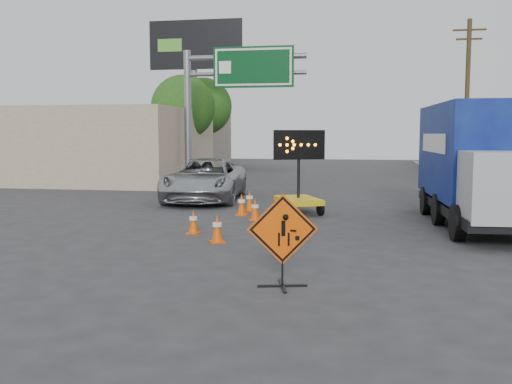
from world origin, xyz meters
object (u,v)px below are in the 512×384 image
(construction_sign, at_px, (283,238))
(box_truck, at_px, (478,171))
(arrow_board, at_px, (298,195))
(pickup_truck, at_px, (205,180))

(construction_sign, bearing_deg, box_truck, 44.69)
(arrow_board, bearing_deg, pickup_truck, 119.22)
(pickup_truck, bearing_deg, construction_sign, -73.76)
(box_truck, bearing_deg, pickup_truck, 150.56)
(box_truck, bearing_deg, construction_sign, -124.25)
(arrow_board, bearing_deg, box_truck, -41.41)
(construction_sign, height_order, arrow_board, arrow_board)
(arrow_board, height_order, pickup_truck, arrow_board)
(construction_sign, distance_m, pickup_truck, 13.12)
(construction_sign, height_order, box_truck, box_truck)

